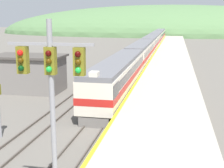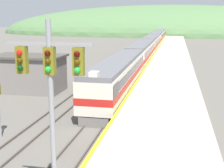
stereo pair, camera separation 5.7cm
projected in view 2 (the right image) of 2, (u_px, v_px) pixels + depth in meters
track_main at (151, 52)px, 74.34m from camera, size 1.52×180.00×0.16m
track_siding at (134, 52)px, 75.13m from camera, size 1.52×180.00×0.16m
platform at (171, 62)px, 54.10m from camera, size 6.75×140.00×1.16m
distant_hills at (165, 34)px, 161.24m from camera, size 176.64×79.49×29.05m
station_shed at (29, 73)px, 34.60m from camera, size 7.95×4.73×4.07m
express_train_lead_car at (119, 76)px, 32.76m from camera, size 3.04×21.23×4.22m
carriage_second at (142, 53)px, 53.69m from camera, size 3.03×20.23×3.86m
carriage_third at (151, 43)px, 73.91m from camera, size 3.03×20.23×3.86m
carriage_fourth at (157, 38)px, 94.13m from camera, size 3.03×20.23×3.86m
carriage_fifth at (161, 34)px, 114.35m from camera, size 3.03×20.23×3.86m
signal_mast_main at (51, 87)px, 11.57m from camera, size 3.30×0.42×8.04m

